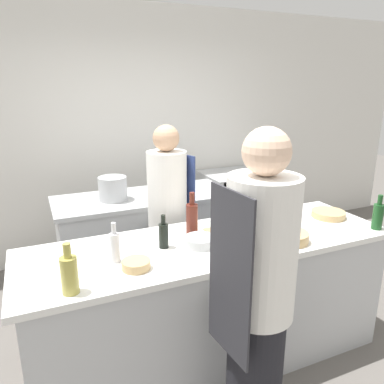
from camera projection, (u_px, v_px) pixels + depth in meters
name	position (u px, v px, depth m)	size (l,w,h in m)	color
ground_plane	(211.00, 355.00, 2.80)	(16.00, 16.00, 0.00)	#605B56
wall_back	(129.00, 134.00, 4.28)	(8.00, 0.06, 2.80)	silver
prep_counter	(212.00, 300.00, 2.67)	(2.56, 0.80, 0.93)	#B7BABC
pass_counter	(146.00, 241.00, 3.68)	(1.68, 0.69, 0.93)	#B7BABC
oven_range	(232.00, 209.00, 4.66)	(0.73, 0.66, 0.91)	#B7BABC
chef_at_prep_near	(258.00, 300.00, 1.91)	(0.38, 0.36, 1.78)	black
chef_at_stove	(168.00, 223.00, 3.13)	(0.37, 0.36, 1.65)	black
bottle_olive_oil	(265.00, 214.00, 2.74)	(0.08, 0.08, 0.27)	#2D5175
bottle_vinegar	(69.00, 274.00, 1.88)	(0.09, 0.09, 0.27)	#B2A84C
bottle_wine	(378.00, 216.00, 2.72)	(0.07, 0.07, 0.26)	#19471E
bottle_cooking_oil	(115.00, 246.00, 2.22)	(0.06, 0.06, 0.25)	silver
bottle_sauce	(192.00, 218.00, 2.60)	(0.08, 0.08, 0.31)	#5B2319
bottle_water	(164.00, 235.00, 2.41)	(0.06, 0.06, 0.22)	black
bowl_mixing_large	(136.00, 265.00, 2.15)	(0.17, 0.17, 0.05)	tan
bowl_prep_small	(200.00, 241.00, 2.45)	(0.20, 0.20, 0.06)	#B7BABC
bowl_ceramic_blue	(328.00, 214.00, 2.98)	(0.26, 0.26, 0.05)	tan
bowl_wooden_salad	(288.00, 237.00, 2.52)	(0.27, 0.27, 0.07)	tan
cutting_board	(230.00, 231.00, 2.69)	(0.32, 0.22, 0.01)	tan
stockpot	(113.00, 188.00, 3.40)	(0.26, 0.26, 0.22)	#B7BABC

